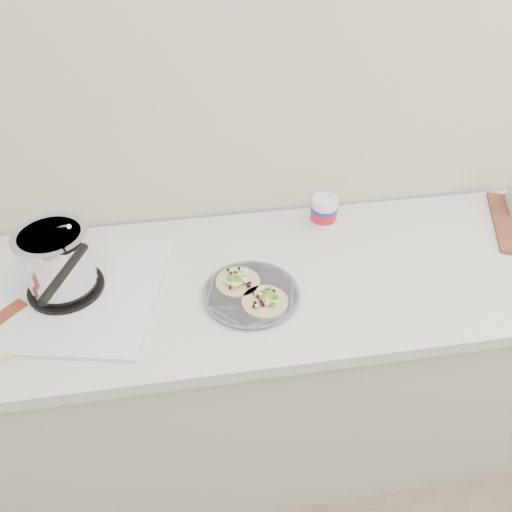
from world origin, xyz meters
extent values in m
cube|color=beige|center=(0.00, 1.73, 1.30)|extent=(3.50, 0.05, 2.60)
cube|color=beige|center=(0.00, 1.43, 0.43)|extent=(2.40, 0.62, 0.86)
cube|color=silver|center=(0.00, 1.41, 0.88)|extent=(2.44, 0.66, 0.04)
cube|color=silver|center=(-0.68, 1.43, 0.91)|extent=(0.60, 0.57, 0.01)
cylinder|color=black|center=(-0.68, 1.43, 0.92)|extent=(0.21, 0.21, 0.01)
torus|color=black|center=(-0.68, 1.43, 0.94)|extent=(0.18, 0.18, 0.02)
cylinder|color=silver|center=(-0.68, 1.43, 1.03)|extent=(0.18, 0.18, 0.16)
cylinder|color=#5B5B62|center=(-0.17, 1.34, 0.91)|extent=(0.26, 0.26, 0.01)
cylinder|color=#5B5B62|center=(-0.17, 1.34, 0.91)|extent=(0.27, 0.27, 0.00)
cylinder|color=white|center=(0.11, 1.64, 0.95)|extent=(0.08, 0.08, 0.10)
cylinder|color=red|center=(0.11, 1.64, 0.95)|extent=(0.09, 0.09, 0.04)
cylinder|color=#192D99|center=(0.11, 1.64, 0.97)|extent=(0.09, 0.09, 0.01)
camera|label=1|loc=(-0.32, 0.34, 1.88)|focal=35.00mm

